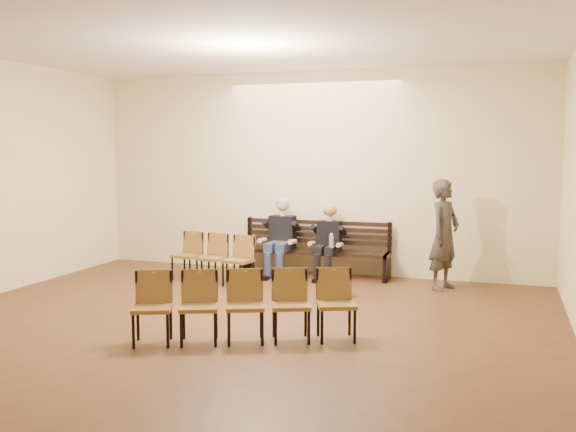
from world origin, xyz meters
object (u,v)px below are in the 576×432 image
(seated_man, at_px, (281,238))
(water_bottle, at_px, (331,248))
(bench, at_px, (314,263))
(chair_row_front, at_px, (212,258))
(passerby, at_px, (444,226))
(seated_woman, at_px, (328,245))
(bag, at_px, (333,286))
(laptop, at_px, (279,243))
(chair_row_back, at_px, (245,307))

(seated_man, relative_size, water_bottle, 5.37)
(bench, xyz_separation_m, chair_row_front, (-1.42, -1.04, 0.17))
(water_bottle, relative_size, passerby, 0.12)
(seated_woman, distance_m, water_bottle, 0.33)
(seated_man, height_order, water_bottle, seated_man)
(water_bottle, distance_m, passerby, 1.83)
(water_bottle, bearing_deg, seated_woman, 115.05)
(bag, distance_m, chair_row_front, 2.17)
(seated_man, height_order, passerby, passerby)
(laptop, xyz_separation_m, passerby, (2.73, -0.10, 0.41))
(bench, distance_m, chair_row_back, 3.89)
(passerby, xyz_separation_m, chair_row_back, (-1.87, -3.51, -0.58))
(laptop, xyz_separation_m, chair_row_front, (-0.89, -0.79, -0.17))
(water_bottle, relative_size, bag, 0.58)
(passerby, height_order, chair_row_front, passerby)
(passerby, distance_m, chair_row_back, 4.02)
(chair_row_back, bearing_deg, chair_row_front, 98.52)
(bench, distance_m, bag, 1.57)
(passerby, bearing_deg, bench, 104.92)
(seated_man, bearing_deg, chair_row_front, -132.99)
(chair_row_front, bearing_deg, laptop, 51.78)
(seated_man, distance_m, seated_woman, 0.84)
(seated_man, bearing_deg, water_bottle, -17.07)
(bench, distance_m, chair_row_front, 1.77)
(laptop, relative_size, water_bottle, 1.39)
(bench, xyz_separation_m, passerby, (2.20, -0.36, 0.76))
(laptop, height_order, passerby, passerby)
(seated_man, bearing_deg, passerby, -4.93)
(water_bottle, bearing_deg, bench, 134.94)
(bench, distance_m, laptop, 0.68)
(passerby, relative_size, chair_row_back, 0.79)
(water_bottle, distance_m, chair_row_front, 1.95)
(bench, xyz_separation_m, water_bottle, (0.42, -0.42, 0.35))
(seated_woman, height_order, chair_row_back, seated_woman)
(seated_woman, height_order, passerby, passerby)
(bag, height_order, chair_row_front, chair_row_front)
(seated_woman, bearing_deg, chair_row_back, -89.22)
(seated_woman, relative_size, chair_row_front, 0.78)
(bench, xyz_separation_m, seated_woman, (0.28, -0.12, 0.34))
(laptop, relative_size, passerby, 0.17)
(water_bottle, xyz_separation_m, passerby, (1.78, 0.06, 0.41))
(chair_row_back, bearing_deg, seated_man, 80.08)
(bench, relative_size, water_bottle, 10.77)
(laptop, height_order, chair_row_back, chair_row_back)
(passerby, relative_size, chair_row_front, 1.37)
(bench, distance_m, seated_woman, 0.45)
(seated_man, distance_m, water_bottle, 1.02)
(water_bottle, relative_size, chair_row_front, 0.17)
(laptop, height_order, bag, laptop)
(chair_row_front, relative_size, chair_row_back, 0.57)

